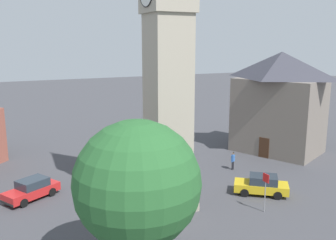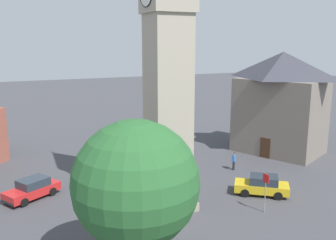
% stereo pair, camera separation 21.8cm
% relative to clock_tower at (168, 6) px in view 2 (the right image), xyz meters
% --- Properties ---
extents(ground_plane, '(200.00, 200.00, 0.00)m').
position_rel_clock_tower_xyz_m(ground_plane, '(-0.00, -0.00, -13.93)').
color(ground_plane, '#424247').
extents(clock_tower, '(4.03, 4.03, 23.74)m').
position_rel_clock_tower_xyz_m(clock_tower, '(0.00, 0.00, 0.00)').
color(clock_tower, gray).
rests_on(clock_tower, ground).
extents(car_blue_kerb, '(3.50, 4.42, 1.53)m').
position_rel_clock_tower_xyz_m(car_blue_kerb, '(-5.63, -8.75, -13.17)').
color(car_blue_kerb, red).
rests_on(car_blue_kerb, ground).
extents(car_silver_kerb, '(2.54, 4.39, 1.53)m').
position_rel_clock_tower_xyz_m(car_silver_kerb, '(-11.35, -1.30, -13.17)').
color(car_silver_kerb, red).
rests_on(car_silver_kerb, ground).
extents(car_red_corner, '(3.86, 4.29, 1.53)m').
position_rel_clock_tower_xyz_m(car_red_corner, '(1.14, 7.53, -13.17)').
color(car_red_corner, gold).
rests_on(car_red_corner, ground).
extents(pedestrian, '(0.37, 0.50, 1.69)m').
position_rel_clock_tower_xyz_m(pedestrian, '(-4.57, 8.86, -12.92)').
color(pedestrian, black).
rests_on(pedestrian, ground).
extents(tree, '(6.17, 6.17, 8.13)m').
position_rel_clock_tower_xyz_m(tree, '(6.91, -4.90, -8.89)').
color(tree, brown).
rests_on(tree, ground).
extents(building_shop_left, '(10.75, 9.56, 10.71)m').
position_rel_clock_tower_xyz_m(building_shop_left, '(-7.55, 16.71, -8.47)').
color(building_shop_left, slate).
rests_on(building_shop_left, ground).
extents(road_sign, '(0.60, 0.07, 2.80)m').
position_rel_clock_tower_xyz_m(road_sign, '(3.72, 5.69, -12.03)').
color(road_sign, gray).
rests_on(road_sign, ground).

